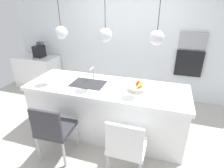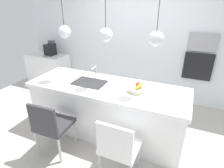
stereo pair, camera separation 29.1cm
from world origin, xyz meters
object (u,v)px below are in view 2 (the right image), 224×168
(fruit_bowl, at_px, (137,89))
(chair_near, at_px, (51,125))
(oven, at_px, (198,66))
(coffee_machine, at_px, (50,49))
(microwave, at_px, (203,42))
(chair_middle, at_px, (118,146))

(fruit_bowl, bearing_deg, chair_near, -141.34)
(chair_near, bearing_deg, oven, 52.07)
(coffee_machine, height_order, chair_near, coffee_machine)
(microwave, height_order, oven, microwave)
(coffee_machine, distance_m, microwave, 3.65)
(chair_near, xyz_separation_m, chair_middle, (1.04, 0.00, -0.02))
(microwave, xyz_separation_m, oven, (0.00, 0.00, -0.50))
(fruit_bowl, relative_size, oven, 0.51)
(fruit_bowl, xyz_separation_m, coffee_machine, (-2.77, 1.28, 0.06))
(chair_middle, bearing_deg, oven, 71.05)
(fruit_bowl, bearing_deg, oven, 61.85)
(microwave, bearing_deg, chair_middle, -108.95)
(fruit_bowl, relative_size, microwave, 0.53)
(coffee_machine, relative_size, oven, 0.68)
(chair_middle, bearing_deg, fruit_bowl, 91.51)
(oven, relative_size, chair_near, 0.62)
(chair_middle, bearing_deg, chair_near, -179.97)
(chair_near, bearing_deg, microwave, 52.07)
(coffee_machine, distance_m, oven, 3.63)
(oven, xyz_separation_m, chair_near, (-1.86, -2.39, -0.39))
(fruit_bowl, relative_size, chair_middle, 0.32)
(coffee_machine, distance_m, chair_middle, 3.52)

